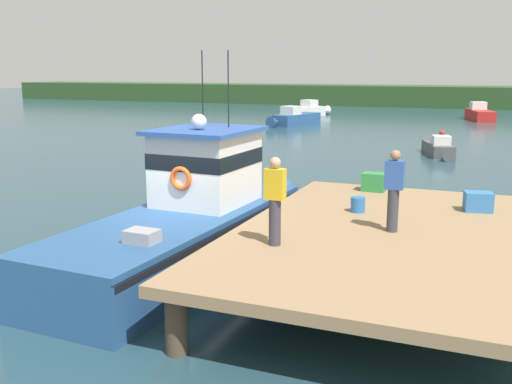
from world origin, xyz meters
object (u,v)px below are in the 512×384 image
crate_stack_mid_dock (478,202)px  moored_boat_mid_harbor (439,149)px  deckhand_by_the_boat (275,199)px  bait_bucket (358,205)px  moored_boat_far_left (479,114)px  main_fishing_boat (194,217)px  crate_single_by_cleat (374,182)px  mooring_buoy_outer (442,133)px  deckhand_further_back (394,189)px  moored_boat_near_channel (294,118)px  moored_boat_off_the_point (306,111)px

crate_stack_mid_dock → moored_boat_mid_harbor: 17.59m
deckhand_by_the_boat → bait_bucket: bearing=74.8°
bait_bucket → moored_boat_far_left: size_ratio=0.05×
main_fishing_boat → bait_bucket: 3.77m
main_fishing_boat → crate_single_by_cleat: main_fishing_boat is taller
crate_stack_mid_dock → mooring_buoy_outer: size_ratio=1.60×
deckhand_further_back → moored_boat_far_left: deckhand_further_back is taller
moored_boat_far_left → deckhand_further_back: bearing=-90.3°
crate_single_by_cleat → deckhand_further_back: (1.12, -3.82, 0.62)m
deckhand_further_back → moored_boat_near_channel: (-13.21, 32.99, -1.54)m
bait_bucket → moored_boat_off_the_point: (-14.03, 40.67, -0.85)m
mooring_buoy_outer → moored_boat_far_left: bearing=82.9°
crate_single_by_cleat → bait_bucket: 2.48m
mooring_buoy_outer → moored_boat_mid_harbor: bearing=-85.8°
crate_stack_mid_dock → moored_boat_near_channel: size_ratio=0.10×
moored_boat_near_channel → deckhand_by_the_boat: bearing=-71.9°
deckhand_further_back → moored_boat_near_channel: 35.57m
moored_boat_near_channel → deckhand_further_back: bearing=-68.2°
moored_boat_off_the_point → deckhand_by_the_boat: bearing=-73.2°
deckhand_by_the_boat → moored_boat_near_channel: 36.59m
moored_boat_mid_harbor → moored_boat_far_left: bearing=87.4°
main_fishing_boat → crate_stack_mid_dock: (6.07, 2.26, 0.41)m
crate_stack_mid_dock → deckhand_further_back: bearing=-121.8°
bait_bucket → main_fishing_boat: bearing=-162.0°
crate_stack_mid_dock → moored_boat_far_left: 41.39m
crate_stack_mid_dock → deckhand_by_the_boat: size_ratio=0.37×
crate_single_by_cleat → mooring_buoy_outer: crate_single_by_cleat is taller
main_fishing_boat → moored_boat_far_left: size_ratio=1.60×
moored_boat_far_left → bait_bucket: bearing=-91.6°
crate_stack_mid_dock → moored_boat_off_the_point: crate_stack_mid_dock is taller
crate_single_by_cleat → moored_boat_near_channel: crate_single_by_cleat is taller
main_fishing_boat → moored_boat_mid_harbor: bearing=79.4°
main_fishing_boat → moored_boat_near_channel: size_ratio=1.63×
moored_boat_far_left → moored_boat_mid_harbor: moored_boat_far_left is taller
bait_bucket → deckhand_by_the_boat: 3.28m
bait_bucket → moored_boat_near_channel: bait_bucket is taller
crate_stack_mid_dock → deckhand_by_the_boat: deckhand_by_the_boat is taller
main_fishing_boat → moored_boat_far_left: bearing=83.8°
main_fishing_boat → deckhand_further_back: (4.56, -0.19, 1.05)m
bait_bucket → moored_boat_near_channel: 33.94m
crate_single_by_cleat → moored_boat_mid_harbor: crate_single_by_cleat is taller
moored_boat_far_left → main_fishing_boat: bearing=-96.2°
crate_single_by_cleat → deckhand_further_back: 4.03m
main_fishing_boat → deckhand_by_the_boat: size_ratio=6.06×
crate_stack_mid_dock → moored_boat_near_channel: bearing=115.7°
crate_single_by_cleat → mooring_buoy_outer: (-0.47, 25.63, -1.25)m
crate_single_by_cleat → moored_boat_off_the_point: (-13.90, 38.19, -0.92)m
deckhand_by_the_boat → mooring_buoy_outer: 31.26m
main_fishing_boat → moored_boat_mid_harbor: 20.01m
main_fishing_boat → moored_boat_far_left: main_fishing_boat is taller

